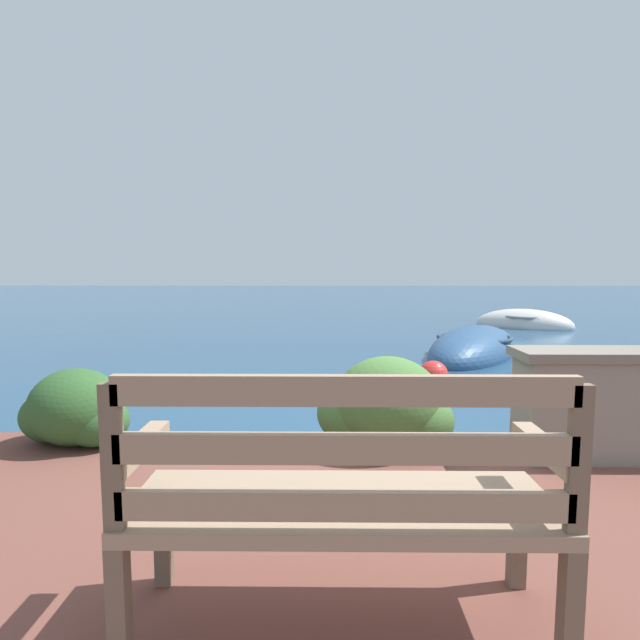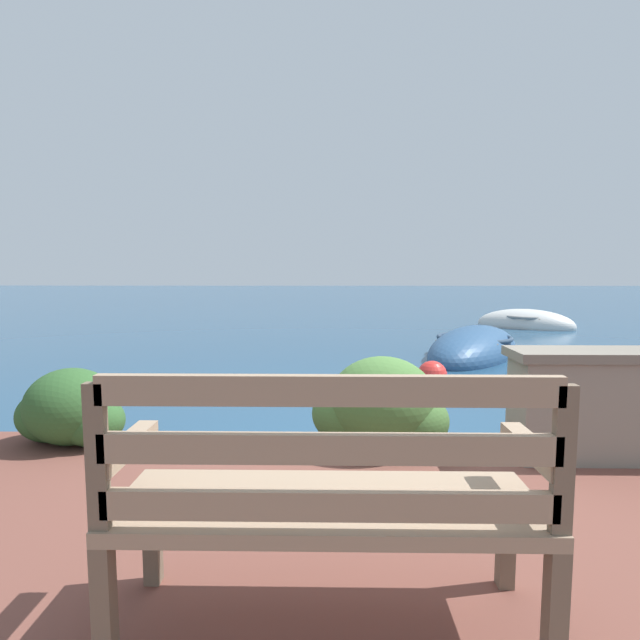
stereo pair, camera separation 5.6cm
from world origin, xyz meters
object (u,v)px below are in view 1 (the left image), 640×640
at_px(rowboat_nearest, 474,351).
at_px(mooring_buoy, 433,375).
at_px(rowboat_mid, 524,324).
at_px(park_bench, 342,496).

height_order(rowboat_nearest, mooring_buoy, rowboat_nearest).
distance_m(rowboat_nearest, mooring_buoy, 2.25).
xyz_separation_m(rowboat_nearest, rowboat_mid, (2.45, 4.07, -0.00)).
height_order(rowboat_mid, mooring_buoy, rowboat_mid).
distance_m(rowboat_nearest, rowboat_mid, 4.75).
bearing_deg(rowboat_mid, rowboat_nearest, -90.01).
bearing_deg(mooring_buoy, rowboat_nearest, 60.54).
bearing_deg(rowboat_mid, park_bench, -83.28).
relative_size(park_bench, rowboat_nearest, 0.44).
distance_m(park_bench, mooring_buoy, 5.06).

